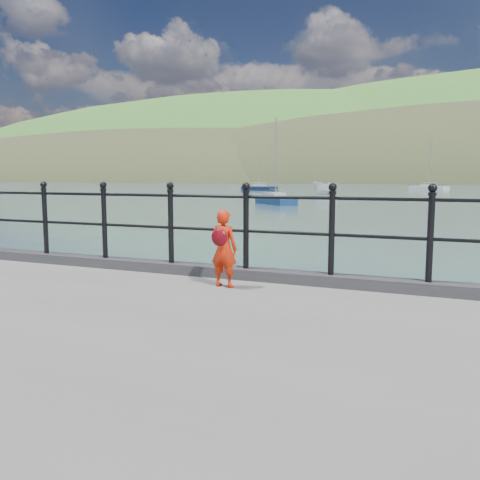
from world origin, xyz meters
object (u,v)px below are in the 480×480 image
at_px(child, 224,248).
at_px(sailboat_deep, 429,188).
at_px(launch_white, 326,188).
at_px(sailboat_left, 259,189).
at_px(sailboat_port, 275,200).
at_px(railing, 207,219).

xyz_separation_m(child, sailboat_deep, (-1.39, 89.82, -1.17)).
bearing_deg(launch_white, child, -48.41).
relative_size(child, sailboat_deep, 0.10).
height_order(child, sailboat_left, sailboat_left).
bearing_deg(sailboat_port, launch_white, 138.85).
xyz_separation_m(sailboat_port, sailboat_deep, (10.20, 53.70, 0.00)).
height_order(sailboat_left, sailboat_port, sailboat_left).
height_order(launch_white, sailboat_deep, sailboat_deep).
bearing_deg(child, launch_white, -74.14).
relative_size(launch_white, sailboat_left, 0.52).
xyz_separation_m(sailboat_left, sailboat_deep, (26.42, 14.48, 0.00)).
xyz_separation_m(railing, child, (0.53, -0.60, -0.31)).
distance_m(child, launch_white, 62.38).
bearing_deg(railing, sailboat_deep, 90.55).
relative_size(child, launch_white, 0.22).
xyz_separation_m(child, sailboat_port, (-11.58, 36.12, -1.17)).
height_order(child, sailboat_deep, sailboat_deep).
bearing_deg(sailboat_port, sailboat_deep, 124.84).
xyz_separation_m(sailboat_left, sailboat_port, (16.22, -39.22, 0.00)).
relative_size(sailboat_left, sailboat_deep, 0.88).
bearing_deg(sailboat_deep, launch_white, -83.28).
height_order(railing, sailboat_left, sailboat_left).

